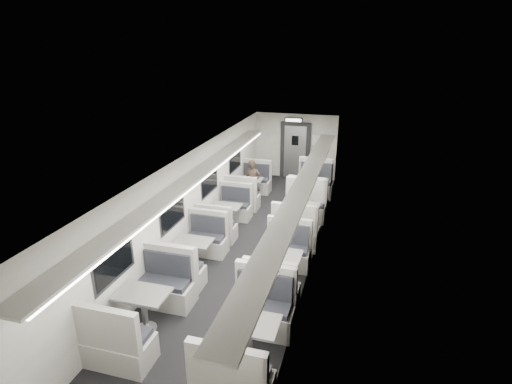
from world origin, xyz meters
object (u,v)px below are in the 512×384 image
Objects in this scene: booth_right_c at (280,269)px; booth_right_d at (249,342)px; booth_left_c at (194,254)px; booth_right_a at (311,193)px; booth_left_d at (145,311)px; booth_left_b at (226,217)px; exit_sign at (294,120)px; booth_left_a at (249,189)px; vestibule_door at (295,151)px; booth_right_b at (301,218)px; passenger at (252,183)px.

booth_right_d is (0.00, -2.29, 0.03)m from booth_right_c.
booth_left_c is 4.83m from booth_right_a.
booth_right_a reaches higher than booth_left_d.
exit_sign is at bearing 77.05° from booth_left_b.
booth_left_a is 3.30× the size of exit_sign.
booth_right_c is at bearing -81.99° from vestibule_door.
passenger is (-1.80, 1.55, 0.31)m from booth_right_b.
passenger is 3.08m from vestibule_door.
booth_left_a is 3.03m from exit_sign.
booth_left_d is 5.04m from booth_right_b.
booth_right_b is at bearing 51.11° from booth_left_c.
exit_sign reaches higher than booth_right_c.
booth_right_c is at bearing -90.00° from booth_right_a.
booth_left_d is at bearing 172.64° from booth_right_d.
booth_right_a is 1.03× the size of booth_right_b.
booth_left_b is 4.98m from booth_right_d.
booth_left_d reaches higher than booth_left_b.
booth_left_d is at bearing -96.25° from vestibule_door.
booth_left_c is at bearing -98.14° from vestibule_door.
vestibule_door reaches higher than booth_left_c.
booth_right_b is 2.60m from booth_right_c.
booth_right_d is (0.00, -4.88, -0.01)m from booth_right_b.
booth_left_b is 3.13× the size of exit_sign.
booth_right_b is (2.00, -1.90, 0.04)m from booth_left_a.
booth_left_c is 0.87× the size of booth_right_b.
passenger reaches higher than booth_right_c.
vestibule_door reaches higher than booth_right_c.
booth_right_b is 4.55m from exit_sign.
passenger reaches higher than booth_left_d.
vestibule_door is (-1.00, 2.60, 0.62)m from booth_right_a.
exit_sign reaches higher than booth_left_b.
booth_right_a is (2.00, 2.24, 0.07)m from booth_left_b.
booth_right_b is at bearing 90.00° from booth_right_d.
exit_sign reaches higher than booth_left_d.
booth_left_a is 1.43× the size of passenger.
booth_left_a is 2.76m from booth_right_b.
passenger is (-1.80, -0.36, 0.30)m from booth_right_a.
booth_left_d is at bearing -90.00° from booth_left_c.
booth_left_b is (0.00, -2.22, -0.02)m from booth_left_a.
booth_left_d is 6.84m from booth_right_a.
booth_left_b is 2.03m from booth_right_b.
booth_left_a is at bearing -110.95° from vestibule_door.
booth_right_c is at bearing -66.01° from booth_left_a.
booth_left_c is at bearing 129.75° from booth_right_d.
booth_left_a is 2.22m from booth_left_b.
passenger is at bearing 105.63° from booth_right_d.
booth_right_d is at bearing -82.16° from passenger.
passenger reaches higher than booth_right_b.
booth_right_c is 1.00× the size of vestibule_door.
booth_right_d is at bearing -66.31° from booth_left_b.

